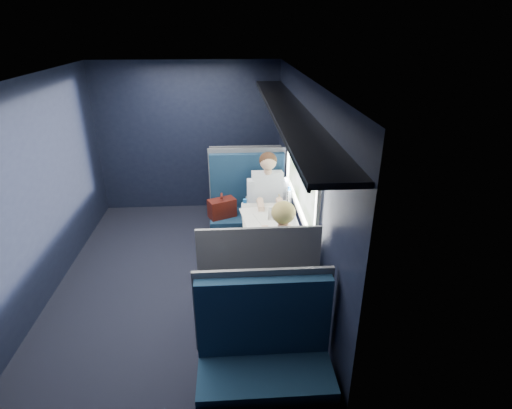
{
  "coord_description": "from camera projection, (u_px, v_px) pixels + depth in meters",
  "views": [
    {
      "loc": [
        0.64,
        -3.99,
        2.78
      ],
      "look_at": [
        0.9,
        0.0,
        0.95
      ],
      "focal_mm": 28.0,
      "sensor_mm": 36.0,
      "label": 1
    }
  ],
  "objects": [
    {
      "name": "man",
      "position": [
        268.0,
        198.0,
        5.14
      ],
      "size": [
        0.53,
        0.56,
        1.32
      ],
      "color": "black",
      "rests_on": "ground"
    },
    {
      "name": "bottle_small",
      "position": [
        289.0,
        197.0,
        4.85
      ],
      "size": [
        0.07,
        0.07,
        0.24
      ],
      "color": "silver",
      "rests_on": "table"
    },
    {
      "name": "seat_row_front",
      "position": [
        245.0,
        188.0,
        6.25
      ],
      "size": [
        1.04,
        0.51,
        1.16
      ],
      "color": "#0D2139",
      "rests_on": "ground"
    },
    {
      "name": "seat_bay_near",
      "position": [
        247.0,
        214.0,
        5.4
      ],
      "size": [
        1.06,
        0.62,
        1.26
      ],
      "color": "#0D2139",
      "rests_on": "ground"
    },
    {
      "name": "papers",
      "position": [
        269.0,
        221.0,
        4.48
      ],
      "size": [
        0.66,
        0.87,
        0.01
      ],
      "primitive_type": "cube",
      "rotation": [
        0.0,
        0.0,
        0.14
      ],
      "color": "white",
      "rests_on": "table"
    },
    {
      "name": "woman",
      "position": [
        281.0,
        255.0,
        3.86
      ],
      "size": [
        0.53,
        0.56,
        1.32
      ],
      "color": "black",
      "rests_on": "ground"
    },
    {
      "name": "table",
      "position": [
        268.0,
        227.0,
        4.52
      ],
      "size": [
        0.62,
        1.0,
        0.74
      ],
      "color": "#54565E",
      "rests_on": "ground"
    },
    {
      "name": "laptop",
      "position": [
        284.0,
        210.0,
        4.61
      ],
      "size": [
        0.29,
        0.36,
        0.25
      ],
      "color": "silver",
      "rests_on": "table"
    },
    {
      "name": "ground",
      "position": [
        181.0,
        280.0,
        4.74
      ],
      "size": [
        2.8,
        4.2,
        0.01
      ],
      "primitive_type": "cube",
      "color": "black"
    },
    {
      "name": "seat_bay_far",
      "position": [
        257.0,
        293.0,
        3.82
      ],
      "size": [
        1.04,
        0.62,
        1.26
      ],
      "color": "#0D2139",
      "rests_on": "ground"
    },
    {
      "name": "room_shell",
      "position": [
        172.0,
        161.0,
        4.13
      ],
      "size": [
        3.0,
        4.4,
        2.4
      ],
      "color": "black",
      "rests_on": "ground"
    },
    {
      "name": "seat_row_back",
      "position": [
        265.0,
        369.0,
        2.99
      ],
      "size": [
        1.04,
        0.51,
        1.16
      ],
      "color": "#0D2139",
      "rests_on": "ground"
    },
    {
      "name": "cup",
      "position": [
        284.0,
        205.0,
        4.8
      ],
      "size": [
        0.06,
        0.06,
        0.08
      ],
      "primitive_type": "cylinder",
      "color": "white",
      "rests_on": "table"
    }
  ]
}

